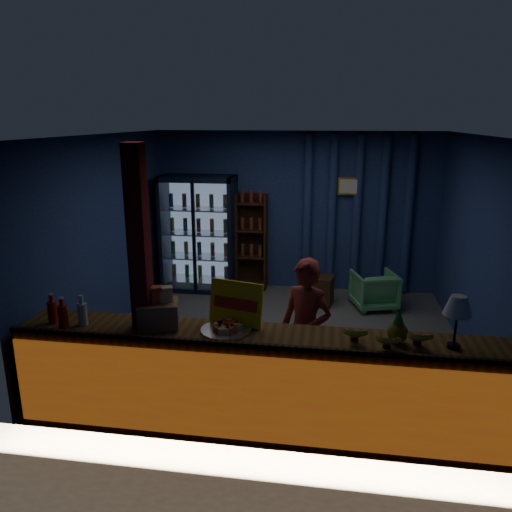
% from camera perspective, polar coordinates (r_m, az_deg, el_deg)
% --- Properties ---
extents(ground, '(4.60, 4.60, 0.00)m').
position_cam_1_polar(ground, '(6.56, 2.73, -9.68)').
color(ground, '#515154').
rests_on(ground, ground).
extents(room_walls, '(4.60, 4.60, 4.60)m').
position_cam_1_polar(room_walls, '(6.07, 2.91, 3.86)').
color(room_walls, navy).
rests_on(room_walls, ground).
extents(counter, '(4.40, 0.57, 0.99)m').
position_cam_1_polar(counter, '(4.66, 0.18, -14.28)').
color(counter, brown).
rests_on(counter, ground).
extents(support_post, '(0.16, 0.16, 2.60)m').
position_cam_1_polar(support_post, '(4.59, -12.90, -3.88)').
color(support_post, maroon).
rests_on(support_post, ground).
extents(beverage_cooler, '(1.20, 0.62, 1.90)m').
position_cam_1_polar(beverage_cooler, '(8.33, -6.41, 2.52)').
color(beverage_cooler, black).
rests_on(beverage_cooler, ground).
extents(bottle_shelf, '(0.50, 0.28, 1.60)m').
position_cam_1_polar(bottle_shelf, '(8.32, -0.47, 1.61)').
color(bottle_shelf, '#3E2913').
rests_on(bottle_shelf, ground).
extents(curtain_folds, '(1.74, 0.14, 2.50)m').
position_cam_1_polar(curtain_folds, '(8.20, 11.47, 4.71)').
color(curtain_folds, navy).
rests_on(curtain_folds, room_walls).
extents(framed_picture, '(0.36, 0.04, 0.28)m').
position_cam_1_polar(framed_picture, '(8.08, 10.58, 7.84)').
color(framed_picture, gold).
rests_on(framed_picture, room_walls).
extents(shopkeeper, '(0.64, 0.54, 1.49)m').
position_cam_1_polar(shopkeeper, '(5.03, 5.66, -8.62)').
color(shopkeeper, maroon).
rests_on(shopkeeper, ground).
extents(green_chair, '(0.76, 0.77, 0.57)m').
position_cam_1_polar(green_chair, '(7.75, 13.34, -3.81)').
color(green_chair, '#5AB572').
rests_on(green_chair, ground).
extents(side_table, '(0.55, 0.44, 0.54)m').
position_cam_1_polar(side_table, '(7.77, 6.88, -3.88)').
color(side_table, '#3E2913').
rests_on(side_table, ground).
extents(yellow_sign, '(0.52, 0.23, 0.41)m').
position_cam_1_polar(yellow_sign, '(4.59, -2.32, -5.42)').
color(yellow_sign, yellow).
rests_on(yellow_sign, counter).
extents(soda_bottles, '(0.38, 0.17, 0.29)m').
position_cam_1_polar(soda_bottles, '(4.92, -20.91, -6.10)').
color(soda_bottles, red).
rests_on(soda_bottles, counter).
extents(snack_box_left, '(0.43, 0.39, 0.38)m').
position_cam_1_polar(snack_box_left, '(4.65, -11.12, -6.33)').
color(snack_box_left, '#977049').
rests_on(snack_box_left, counter).
extents(snack_box_centre, '(0.40, 0.37, 0.34)m').
position_cam_1_polar(snack_box_centre, '(4.67, -11.29, -6.44)').
color(snack_box_centre, '#977049').
rests_on(snack_box_centre, counter).
extents(pastry_tray, '(0.46, 0.46, 0.07)m').
position_cam_1_polar(pastry_tray, '(4.51, -3.46, -8.30)').
color(pastry_tray, silver).
rests_on(pastry_tray, counter).
extents(banana_bunches, '(0.75, 0.29, 0.16)m').
position_cam_1_polar(banana_bunches, '(4.34, 14.73, -8.97)').
color(banana_bunches, gold).
rests_on(banana_bunches, counter).
extents(table_lamp, '(0.23, 0.23, 0.46)m').
position_cam_1_polar(table_lamp, '(4.38, 22.08, -5.50)').
color(table_lamp, black).
rests_on(table_lamp, counter).
extents(pineapple, '(0.17, 0.17, 0.30)m').
position_cam_1_polar(pineapple, '(4.41, 15.90, -8.05)').
color(pineapple, olive).
rests_on(pineapple, counter).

